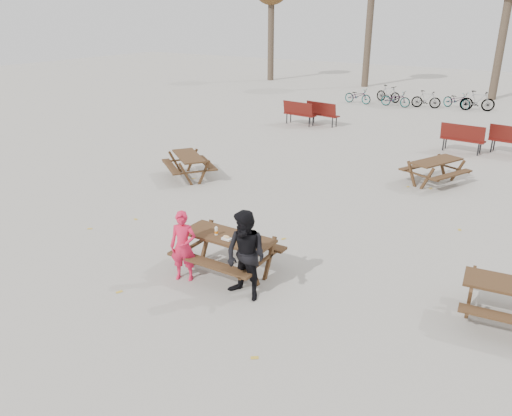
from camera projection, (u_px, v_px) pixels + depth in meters
The scene contains 12 objects.
ground at pixel (229, 272), 9.72m from camera, with size 80.00×80.00×0.00m, color gray.
main_picnic_table at pixel (228, 244), 9.50m from camera, with size 1.80×1.45×0.78m.
food_tray at pixel (227, 239), 9.25m from camera, with size 0.18×0.11×0.04m, color white.
bread_roll at pixel (227, 237), 9.24m from camera, with size 0.14×0.06×0.05m, color tan.
soda_bottle at pixel (216, 231), 9.43m from camera, with size 0.07×0.07×0.17m.
child at pixel (183, 246), 9.22m from camera, with size 0.50×0.33×1.36m, color red.
adult at pixel (246, 256), 8.57m from camera, with size 0.79×0.62×1.62m, color black.
picnic_table_north at pixel (189, 167), 15.03m from camera, with size 1.64×1.32×0.71m, color #361E13, non-canonical shape.
picnic_table_far at pixel (435, 172), 14.53m from camera, with size 1.64×1.32×0.71m, color #361E13, non-canonical shape.
park_bench_row at pixel (390, 125), 19.76m from camera, with size 10.17×2.12×1.03m.
bicycle_row at pixel (419, 98), 26.15m from camera, with size 7.54×2.26×0.99m.
fallen_leaves at pixel (309, 232), 11.43m from camera, with size 11.00×11.00×0.01m, color gold, non-canonical shape.
Camera 1 is at (5.05, -6.94, 4.74)m, focal length 35.00 mm.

